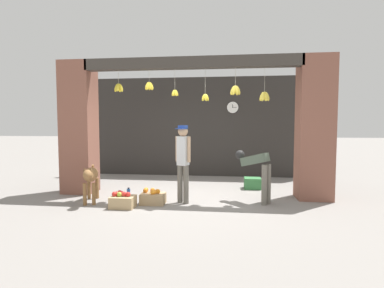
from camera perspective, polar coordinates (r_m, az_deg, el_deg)
name	(u,v)px	position (r m, az deg, el deg)	size (l,w,h in m)	color
ground_plane	(190,198)	(6.52, -0.45, -10.33)	(60.00, 60.00, 0.00)	gray
shop_back_wall	(202,127)	(9.18, 1.84, 3.27)	(6.54, 0.12, 3.01)	#2D2B28
shop_pillar_left	(79,128)	(7.41, -20.70, 2.89)	(0.70, 0.60, 3.01)	brown
shop_pillar_right	(315,128)	(6.82, 22.33, 2.78)	(0.70, 0.60, 3.01)	brown
storefront_awning	(191,66)	(6.55, -0.15, 14.70)	(4.64, 0.28, 0.95)	#3D3833
dog	(91,176)	(6.44, -18.75, -5.87)	(0.48, 0.99, 0.77)	olive
shopkeeper	(183,158)	(5.99, -1.73, -2.71)	(0.32, 0.29, 1.57)	#6B665B
worker_stooping	(257,169)	(6.22, 12.27, -4.62)	(0.70, 0.60, 1.04)	#6B665B
fruit_crate_oranges	(153,197)	(6.12, -7.45, -10.07)	(0.48, 0.34, 0.30)	tan
fruit_crate_apples	(123,201)	(5.96, -13.08, -10.44)	(0.45, 0.34, 0.31)	tan
produce_box_green	(253,183)	(7.59, 11.45, -7.34)	(0.41, 0.34, 0.27)	#387A42
water_bottle	(129,194)	(6.47, -11.99, -9.38)	(0.07, 0.07, 0.27)	#2D60AD
wall_clock	(233,107)	(9.09, 7.75, 6.93)	(0.36, 0.03, 0.36)	black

